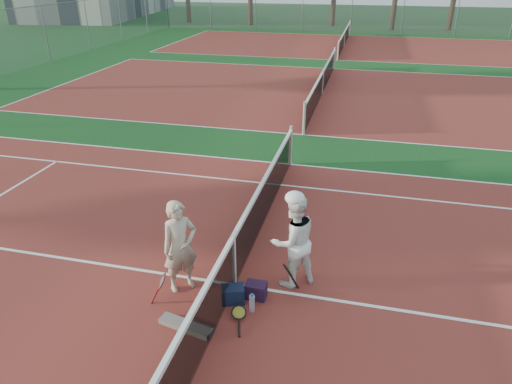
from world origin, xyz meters
TOP-DOWN VIEW (x-y plane):
  - ground at (0.00, 0.00)m, footprint 130.00×130.00m
  - court_main at (0.00, 0.00)m, footprint 23.77×10.97m
  - court_far_a at (0.00, 13.50)m, footprint 23.77×10.97m
  - court_far_b at (0.00, 27.00)m, footprint 23.77×10.97m
  - net_main at (0.00, 0.00)m, footprint 0.10×10.98m
  - net_far_a at (0.00, 13.50)m, footprint 0.10×10.98m
  - net_far_b at (0.00, 27.00)m, footprint 0.10×10.98m
  - fence_back at (0.00, 34.00)m, footprint 32.00×0.06m
  - player_a at (-0.84, -0.25)m, footprint 0.70×0.69m
  - player_b at (0.93, 0.32)m, footprint 1.03×1.00m
  - racket_red at (-0.99, -0.71)m, footprint 0.37×0.35m
  - racket_black_held at (0.90, 0.05)m, footprint 0.40×0.39m
  - racket_spare at (0.28, -0.74)m, footprint 0.43×0.65m
  - sports_bag_navy at (0.09, -0.42)m, footprint 0.43×0.36m
  - sports_bag_purple at (0.43, -0.23)m, footprint 0.34×0.24m
  - net_cover_canvas at (-0.43, -1.18)m, footprint 0.89×0.37m
  - water_bottle at (0.45, -0.57)m, footprint 0.09×0.09m

SIDE VIEW (x-z plane):
  - ground at x=0.00m, z-range 0.00..0.00m
  - court_main at x=0.00m, z-range 0.00..0.01m
  - court_far_a at x=0.00m, z-range 0.00..0.01m
  - court_far_b at x=0.00m, z-range 0.00..0.01m
  - net_cover_canvas at x=-0.43m, z-range 0.00..0.09m
  - racket_spare at x=0.28m, z-range 0.00..0.11m
  - sports_bag_purple at x=0.43m, z-range 0.00..0.28m
  - sports_bag_navy at x=0.09m, z-range 0.00..0.29m
  - water_bottle at x=0.45m, z-range 0.00..0.30m
  - racket_black_held at x=0.90m, z-range 0.00..0.55m
  - racket_red at x=-0.99m, z-range 0.00..0.55m
  - net_main at x=0.00m, z-range 0.00..1.02m
  - net_far_a at x=0.00m, z-range 0.00..1.02m
  - net_far_b at x=0.00m, z-range 0.00..1.02m
  - player_a at x=-0.84m, z-range 0.00..1.63m
  - player_b at x=0.93m, z-range 0.00..1.68m
  - fence_back at x=0.00m, z-range 0.00..3.00m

